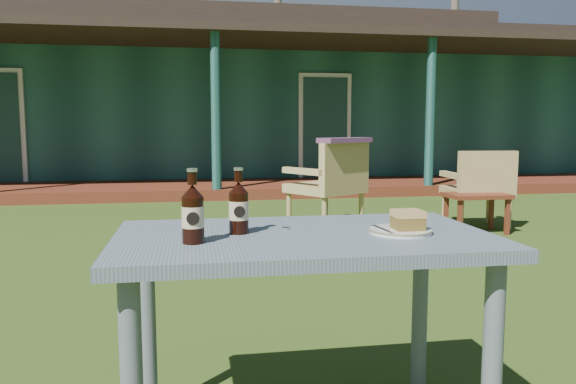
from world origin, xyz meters
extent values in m
plane|color=#334916|center=(0.00, 0.00, 0.00)|extent=(80.00, 80.00, 0.00)
cube|color=#1C4B44|center=(0.00, 9.50, 1.30)|extent=(15.00, 6.00, 2.60)
cube|color=black|center=(0.00, 9.50, 2.75)|extent=(15.80, 6.80, 0.30)
cube|color=black|center=(0.00, 9.50, 3.15)|extent=(12.00, 3.50, 0.60)
cube|color=#5D2716|center=(0.00, 5.60, 0.08)|extent=(15.00, 1.80, 0.16)
cube|color=black|center=(0.00, 5.60, 2.45)|extent=(15.40, 2.00, 0.12)
cylinder|color=#1C4B44|center=(0.00, 4.80, 1.23)|extent=(0.14, 0.14, 2.45)
cylinder|color=#1C4B44|center=(3.25, 4.80, 1.23)|extent=(0.14, 0.14, 2.45)
cube|color=white|center=(2.00, 6.48, 1.00)|extent=(0.95, 0.06, 2.00)
cube|color=#193D38|center=(2.00, 6.45, 1.00)|extent=(0.80, 0.04, 1.85)
cylinder|color=brown|center=(3.00, 18.50, 4.75)|extent=(0.28, 0.28, 9.50)
cylinder|color=brown|center=(9.50, 17.00, 5.50)|extent=(0.28, 0.28, 11.00)
cube|color=slate|center=(0.00, -1.60, 0.70)|extent=(1.20, 0.70, 0.04)
cylinder|color=slate|center=(0.52, -1.87, 0.34)|extent=(0.06, 0.06, 0.68)
cylinder|color=slate|center=(-0.52, -1.33, 0.34)|extent=(0.06, 0.06, 0.68)
cylinder|color=slate|center=(0.52, -1.33, 0.34)|extent=(0.06, 0.06, 0.68)
cylinder|color=silver|center=(0.31, -1.64, 0.73)|extent=(0.20, 0.20, 0.01)
cylinder|color=olive|center=(0.31, -1.64, 0.73)|extent=(0.20, 0.20, 0.00)
cube|color=brown|center=(0.33, -1.66, 0.75)|extent=(0.09, 0.08, 0.04)
cube|color=tan|center=(0.33, -1.66, 0.79)|extent=(0.09, 0.09, 0.02)
cube|color=silver|center=(0.25, -1.65, 0.74)|extent=(0.03, 0.14, 0.00)
cylinder|color=black|center=(-0.21, -1.56, 0.79)|extent=(0.06, 0.06, 0.13)
cone|color=black|center=(-0.21, -1.56, 0.87)|extent=(0.06, 0.06, 0.04)
cylinder|color=black|center=(-0.21, -1.56, 0.91)|extent=(0.03, 0.03, 0.04)
cylinder|color=silver|center=(-0.21, -1.56, 0.93)|extent=(0.03, 0.03, 0.01)
cylinder|color=#C2B389|center=(-0.21, -1.56, 0.80)|extent=(0.06, 0.06, 0.06)
cylinder|color=black|center=(-0.21, -1.60, 0.80)|extent=(0.04, 0.00, 0.04)
cylinder|color=black|center=(-0.35, -1.69, 0.79)|extent=(0.06, 0.06, 0.14)
cone|color=black|center=(-0.35, -1.69, 0.87)|extent=(0.06, 0.06, 0.04)
cylinder|color=black|center=(-0.35, -1.69, 0.91)|extent=(0.03, 0.03, 0.04)
cylinder|color=silver|center=(-0.35, -1.69, 0.94)|extent=(0.03, 0.03, 0.01)
cylinder|color=#C2B389|center=(-0.35, -1.69, 0.80)|extent=(0.07, 0.07, 0.06)
cylinder|color=black|center=(-0.35, -1.72, 0.80)|extent=(0.04, 0.00, 0.04)
cylinder|color=silver|center=(-0.05, -1.53, 0.72)|extent=(0.03, 0.03, 0.01)
cube|color=tan|center=(1.03, 2.40, 0.42)|extent=(0.90, 0.89, 0.09)
cube|color=tan|center=(1.18, 2.17, 0.68)|extent=(0.61, 0.43, 0.44)
cube|color=tan|center=(1.27, 2.58, 0.61)|extent=(0.38, 0.53, 0.06)
cube|color=tan|center=(0.77, 2.26, 0.61)|extent=(0.38, 0.53, 0.06)
cylinder|color=tan|center=(1.13, 2.77, 0.19)|extent=(0.05, 0.05, 0.37)
cylinder|color=tan|center=(0.66, 2.47, 0.19)|extent=(0.05, 0.05, 0.37)
cylinder|color=tan|center=(1.41, 2.33, 0.19)|extent=(0.05, 0.05, 0.37)
cylinder|color=tan|center=(0.94, 2.03, 0.19)|extent=(0.05, 0.05, 0.37)
cube|color=tan|center=(2.62, 2.15, 0.38)|extent=(0.65, 0.61, 0.09)
cube|color=tan|center=(2.60, 1.90, 0.62)|extent=(0.61, 0.12, 0.40)
cube|color=tan|center=(2.89, 2.15, 0.55)|extent=(0.10, 0.53, 0.06)
cube|color=tan|center=(2.35, 2.18, 0.55)|extent=(0.10, 0.53, 0.06)
cylinder|color=tan|center=(2.89, 2.36, 0.17)|extent=(0.05, 0.05, 0.34)
cylinder|color=tan|center=(2.38, 2.40, 0.17)|extent=(0.05, 0.05, 0.34)
cylinder|color=tan|center=(2.86, 1.89, 0.17)|extent=(0.05, 0.05, 0.34)
cylinder|color=tan|center=(2.35, 1.93, 0.17)|extent=(0.05, 0.05, 0.34)
cube|color=#62375C|center=(1.18, 2.17, 0.93)|extent=(0.64, 0.51, 0.05)
cube|color=#5D2716|center=(2.45, 1.81, 0.38)|extent=(0.60, 0.40, 0.04)
cube|color=#5D2716|center=(2.20, 1.66, 0.18)|extent=(0.04, 0.04, 0.36)
cube|color=#5D2716|center=(2.70, 1.66, 0.18)|extent=(0.04, 0.04, 0.36)
cube|color=#5D2716|center=(2.20, 1.96, 0.18)|extent=(0.04, 0.04, 0.36)
cube|color=#5D2716|center=(2.70, 1.96, 0.18)|extent=(0.04, 0.04, 0.36)
camera|label=1|loc=(-0.35, -3.34, 1.06)|focal=35.00mm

